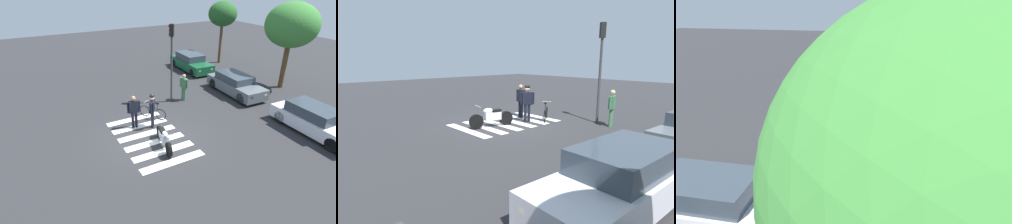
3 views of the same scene
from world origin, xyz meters
The scene contains 13 objects.
ground_plane centered at (0.00, 0.00, 0.00)m, with size 60.00×60.00×0.00m, color #2B2B2D.
police_motorcycle centered at (1.02, 0.19, 0.47)m, with size 2.20×0.74×1.05m.
leaning_bicycle centered at (-1.86, 1.00, 0.37)m, with size 1.41×1.00×0.99m.
officer_on_foot centered at (-1.35, -0.30, 1.04)m, with size 0.26×0.70×1.80m.
officer_by_motorcycle centered at (-0.95, 0.56, 1.12)m, with size 0.59×0.46×1.90m.
pedestrian_bystander centered at (-3.18, 3.84, 1.00)m, with size 0.67×0.31×1.73m.
crosswalk_stripes centered at (0.00, 0.00, 0.00)m, with size 4.95×3.08×0.01m.
car_green_compact centered at (-8.27, 7.68, 0.66)m, with size 4.54×1.91×1.38m.
car_grey_coupe centered at (-2.42, 7.46, 0.66)m, with size 4.46×1.89×1.34m.
car_white_van centered at (3.45, 7.53, 0.67)m, with size 4.56×1.85×1.39m.
traffic_light_pole centered at (-3.36, 3.02, 3.17)m, with size 0.34×0.34×4.79m.
street_tree_near centered at (-8.88, 11.16, 4.23)m, with size 2.46×2.46×5.31m.
street_tree_mid centered at (-1.79, 11.16, 4.30)m, with size 3.45×3.45×5.80m.
Camera 1 is at (10.63, -4.83, 7.25)m, focal length 29.36 mm.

